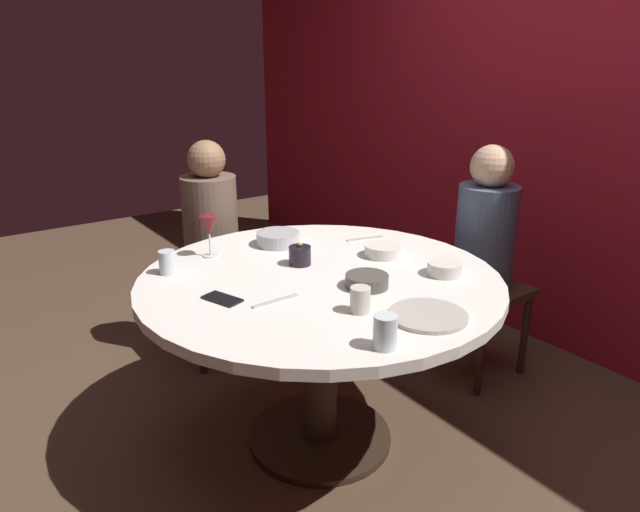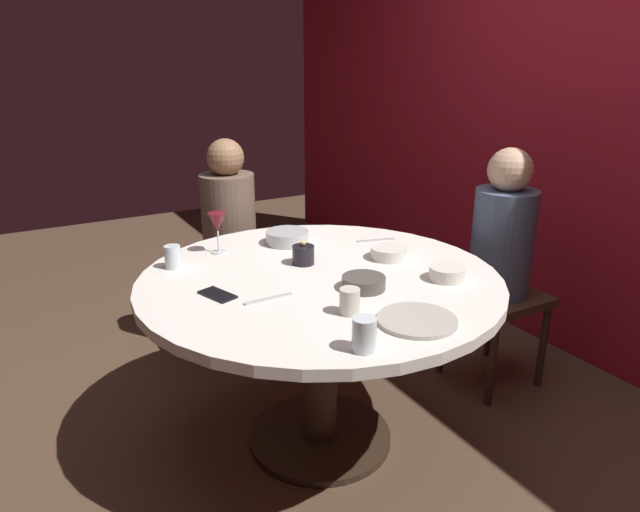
{
  "view_description": "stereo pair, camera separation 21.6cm",
  "coord_description": "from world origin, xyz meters",
  "views": [
    {
      "loc": [
        1.65,
        -1.2,
        1.55
      ],
      "look_at": [
        0.0,
        0.0,
        0.83
      ],
      "focal_mm": 32.03,
      "sensor_mm": 36.0,
      "label": 1
    },
    {
      "loc": [
        1.77,
        -1.01,
        1.55
      ],
      "look_at": [
        0.0,
        0.0,
        0.83
      ],
      "focal_mm": 32.03,
      "sensor_mm": 36.0,
      "label": 2
    }
  ],
  "objects": [
    {
      "name": "ground_plane",
      "position": [
        0.0,
        0.0,
        0.0
      ],
      "size": [
        8.0,
        8.0,
        0.0
      ],
      "primitive_type": "plane",
      "color": "#4C3828"
    },
    {
      "name": "back_wall",
      "position": [
        0.0,
        1.6,
        1.3
      ],
      "size": [
        6.0,
        0.1,
        2.6
      ],
      "primitive_type": "cube",
      "color": "maroon",
      "rests_on": "ground"
    },
    {
      "name": "dining_table",
      "position": [
        0.0,
        0.0,
        0.6
      ],
      "size": [
        1.39,
        1.39,
        0.75
      ],
      "color": "silver",
      "rests_on": "ground"
    },
    {
      "name": "seated_diner_left",
      "position": [
        -0.96,
        0.0,
        0.71
      ],
      "size": [
        0.4,
        0.4,
        1.16
      ],
      "rotation": [
        0.0,
        0.0,
        6.28
      ],
      "color": "#3F2D1E",
      "rests_on": "ground"
    },
    {
      "name": "seated_diner_back",
      "position": [
        0.0,
        0.98,
        0.72
      ],
      "size": [
        0.4,
        0.4,
        1.16
      ],
      "rotation": [
        0.0,
        0.0,
        4.71
      ],
      "color": "#3F2D1E",
      "rests_on": "ground"
    },
    {
      "name": "candle_holder",
      "position": [
        -0.15,
        0.01,
        0.79
      ],
      "size": [
        0.09,
        0.09,
        0.1
      ],
      "color": "black",
      "rests_on": "dining_table"
    },
    {
      "name": "wine_glass",
      "position": [
        -0.45,
        -0.24,
        0.88
      ],
      "size": [
        0.08,
        0.08,
        0.18
      ],
      "color": "silver",
      "rests_on": "dining_table"
    },
    {
      "name": "dinner_plate",
      "position": [
        0.5,
        0.07,
        0.75
      ],
      "size": [
        0.26,
        0.26,
        0.01
      ],
      "primitive_type": "cylinder",
      "color": "#B2ADA3",
      "rests_on": "dining_table"
    },
    {
      "name": "cell_phone",
      "position": [
        -0.01,
        -0.41,
        0.75
      ],
      "size": [
        0.15,
        0.11,
        0.01
      ],
      "primitive_type": "cube",
      "rotation": [
        0.0,
        0.0,
        1.89
      ],
      "color": "black",
      "rests_on": "dining_table"
    },
    {
      "name": "bowl_serving_large",
      "position": [
        -0.42,
        0.07,
        0.78
      ],
      "size": [
        0.19,
        0.19,
        0.06
      ],
      "primitive_type": "cylinder",
      "color": "#B7B7BC",
      "rests_on": "dining_table"
    },
    {
      "name": "bowl_salad_center",
      "position": [
        -0.03,
        0.35,
        0.77
      ],
      "size": [
        0.15,
        0.15,
        0.05
      ],
      "primitive_type": "cylinder",
      "color": "silver",
      "rests_on": "dining_table"
    },
    {
      "name": "bowl_small_white",
      "position": [
        0.27,
        0.39,
        0.77
      ],
      "size": [
        0.13,
        0.13,
        0.05
      ],
      "primitive_type": "cylinder",
      "color": "silver",
      "rests_on": "dining_table"
    },
    {
      "name": "bowl_sauce_side",
      "position": [
        0.19,
        0.07,
        0.77
      ],
      "size": [
        0.16,
        0.16,
        0.05
      ],
      "primitive_type": "cylinder",
      "color": "#4C4742",
      "rests_on": "dining_table"
    },
    {
      "name": "cup_near_candle",
      "position": [
        0.34,
        -0.09,
        0.79
      ],
      "size": [
        0.07,
        0.07,
        0.09
      ],
      "primitive_type": "cylinder",
      "color": "beige",
      "rests_on": "dining_table"
    },
    {
      "name": "cup_by_left_diner",
      "position": [
        -0.36,
        -0.46,
        0.79
      ],
      "size": [
        0.06,
        0.06,
        0.09
      ],
      "primitive_type": "cylinder",
      "color": "silver",
      "rests_on": "dining_table"
    },
    {
      "name": "cup_by_right_diner",
      "position": [
        0.57,
        -0.18,
        0.8
      ],
      "size": [
        0.07,
        0.07,
        0.1
      ],
      "primitive_type": "cylinder",
      "color": "silver",
      "rests_on": "dining_table"
    },
    {
      "name": "fork_near_plate",
      "position": [
        0.11,
        -0.27,
        0.75
      ],
      "size": [
        0.02,
        0.18,
        0.01
      ],
      "primitive_type": "cube",
      "rotation": [
        0.0,
        0.0,
        0.02
      ],
      "color": "#B7B7BC",
      "rests_on": "dining_table"
    },
    {
      "name": "knife_near_plate",
      "position": [
        -0.25,
        0.44,
        0.75
      ],
      "size": [
        0.06,
        0.18,
        0.01
      ],
      "primitive_type": "cube",
      "rotation": [
        0.0,
        0.0,
        -0.26
      ],
      "color": "#B7B7BC",
      "rests_on": "dining_table"
    }
  ]
}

